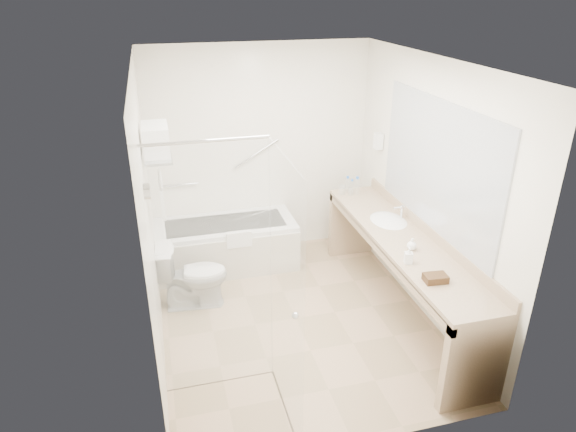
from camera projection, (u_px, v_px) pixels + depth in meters
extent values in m
plane|color=tan|center=(296.00, 318.00, 5.16)|extent=(3.20, 3.20, 0.00)
cube|color=white|center=(298.00, 61.00, 4.12)|extent=(2.60, 3.20, 0.10)
cube|color=silver|center=(260.00, 152.00, 6.04)|extent=(2.60, 0.10, 2.50)
cube|color=silver|center=(365.00, 301.00, 3.23)|extent=(2.60, 0.10, 2.50)
cube|color=silver|center=(149.00, 220.00, 4.34)|extent=(0.10, 3.20, 2.50)
cube|color=silver|center=(426.00, 191.00, 4.94)|extent=(0.10, 3.20, 2.50)
cube|color=silver|center=(226.00, 244.00, 6.03)|extent=(1.60, 0.70, 0.55)
cube|color=beige|center=(231.00, 261.00, 5.72)|extent=(1.60, 0.02, 0.50)
cube|color=white|center=(239.00, 239.00, 5.65)|extent=(0.28, 0.06, 0.18)
cylinder|color=silver|center=(181.00, 185.00, 5.91)|extent=(0.40, 0.03, 0.03)
cylinder|color=silver|center=(256.00, 154.00, 6.00)|extent=(0.53, 0.03, 0.33)
cube|color=silver|center=(214.00, 275.00, 3.91)|extent=(0.90, 0.01, 2.10)
cube|color=silver|center=(286.00, 298.00, 3.62)|extent=(0.02, 0.90, 2.10)
cylinder|color=silver|center=(204.00, 141.00, 3.47)|extent=(0.90, 0.02, 0.02)
sphere|color=silver|center=(295.00, 316.00, 3.51)|extent=(0.05, 0.05, 0.05)
cylinder|color=silver|center=(147.00, 191.00, 3.05)|extent=(0.04, 0.10, 0.10)
cube|color=silver|center=(157.00, 155.00, 4.49)|extent=(0.24, 0.55, 0.02)
cylinder|color=silver|center=(160.00, 179.00, 4.58)|extent=(0.02, 0.55, 0.02)
cube|color=white|center=(162.00, 195.00, 4.65)|extent=(0.03, 0.42, 0.32)
cube|color=white|center=(157.00, 149.00, 4.46)|extent=(0.22, 0.40, 0.08)
cube|color=white|center=(156.00, 140.00, 4.43)|extent=(0.22, 0.40, 0.08)
cube|color=white|center=(155.00, 130.00, 4.39)|extent=(0.22, 0.40, 0.08)
cube|color=tan|center=(403.00, 240.00, 4.92)|extent=(0.55, 2.70, 0.05)
cube|color=tan|center=(428.00, 230.00, 4.95)|extent=(0.03, 2.70, 0.10)
cube|color=tan|center=(378.00, 248.00, 4.88)|extent=(0.04, 2.70, 0.08)
cube|color=tan|center=(475.00, 365.00, 3.95)|extent=(0.55, 0.08, 0.80)
cube|color=tan|center=(351.00, 223.00, 6.25)|extent=(0.55, 0.08, 0.80)
ellipsoid|color=silver|center=(388.00, 223.00, 5.28)|extent=(0.40, 0.52, 0.14)
cylinder|color=silver|center=(402.00, 212.00, 5.27)|extent=(0.03, 0.03, 0.14)
cube|color=#A7ACB3|center=(437.00, 166.00, 4.68)|extent=(0.02, 2.00, 1.20)
cube|color=white|center=(378.00, 141.00, 5.77)|extent=(0.08, 0.10, 0.18)
imported|color=silver|center=(193.00, 276.00, 5.25)|extent=(0.73, 0.45, 0.69)
cube|color=#452C18|center=(435.00, 278.00, 4.18)|extent=(0.20, 0.14, 0.06)
imported|color=white|center=(408.00, 259.00, 4.46)|extent=(0.11, 0.16, 0.07)
imported|color=white|center=(412.00, 245.00, 4.68)|extent=(0.13, 0.14, 0.09)
cylinder|color=silver|center=(352.00, 187.00, 5.92)|extent=(0.05, 0.05, 0.15)
cylinder|color=blue|center=(352.00, 180.00, 5.89)|extent=(0.03, 0.03, 0.02)
cylinder|color=silver|center=(357.00, 186.00, 5.90)|extent=(0.06, 0.06, 0.18)
cylinder|color=blue|center=(357.00, 178.00, 5.85)|extent=(0.03, 0.03, 0.03)
cylinder|color=silver|center=(347.00, 185.00, 5.95)|extent=(0.06, 0.06, 0.17)
cylinder|color=blue|center=(348.00, 177.00, 5.91)|extent=(0.03, 0.03, 0.02)
cylinder|color=silver|center=(342.00, 190.00, 5.90)|extent=(0.10, 0.10, 0.10)
cylinder|color=silver|center=(351.00, 192.00, 5.88)|extent=(0.07, 0.07, 0.08)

